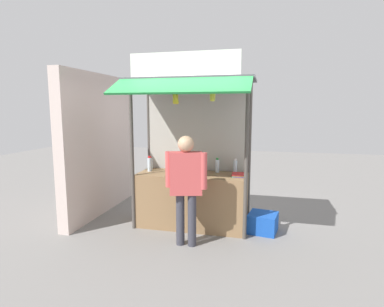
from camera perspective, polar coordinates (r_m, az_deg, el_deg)
ground_plane at (r=5.55m, az=0.00°, el=-13.05°), size 20.00×20.00×0.00m
stall_counter at (r=5.40m, az=0.00°, el=-8.52°), size 1.86×0.71×0.92m
stall_structure at (r=5.25m, az=0.21°, el=4.86°), size 2.06×1.50×2.84m
water_bottle_far_left at (r=5.69m, az=-7.59°, el=-1.85°), size 0.07×0.07×0.23m
water_bottle_far_right at (r=5.41m, az=4.66°, el=-2.23°), size 0.07×0.07×0.25m
water_bottle_center at (r=5.24m, az=1.39°, el=-2.24°), size 0.09×0.09×0.31m
water_bottle_front_right at (r=5.53m, az=-7.81°, el=-1.95°), size 0.08×0.08×0.27m
water_bottle_left at (r=5.42m, az=7.96°, el=-2.31°), size 0.07×0.07×0.24m
magazine_stack_front_left at (r=5.16m, az=8.50°, el=-3.92°), size 0.23×0.31×0.04m
magazine_stack_mid_left at (r=5.01m, az=-0.46°, el=-4.10°), size 0.24×0.27×0.05m
banana_bunch_rightmost at (r=4.64m, az=3.82°, el=10.38°), size 0.10×0.10×0.24m
banana_bunch_inner_left at (r=4.76m, az=-3.00°, el=10.03°), size 0.12×0.11×0.28m
vendor_person at (r=4.50m, az=-1.11°, el=-4.99°), size 0.62×0.31×1.63m
plastic_crate at (r=5.35m, az=12.89°, el=-12.31°), size 0.51×0.51×0.31m
neighbour_wall at (r=6.22m, az=-16.74°, el=1.57°), size 0.20×2.40×2.66m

